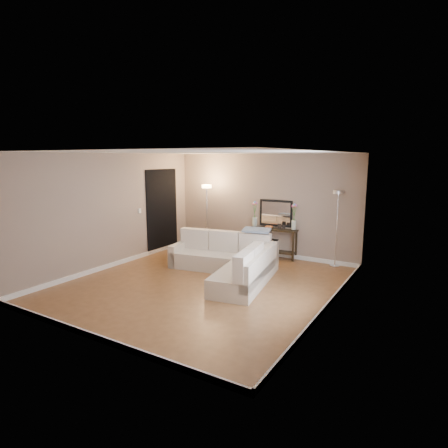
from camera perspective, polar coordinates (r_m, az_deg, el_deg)
The scene contains 23 objects.
floor at distance 7.63m, azimuth -3.14°, elevation -9.11°, with size 5.00×5.50×0.01m, color brown.
ceiling at distance 7.21m, azimuth -3.34°, elevation 10.89°, with size 5.00×5.50×0.01m, color white.
wall_back at distance 9.69m, azimuth 6.00°, elevation 2.91°, with size 5.00×0.02×2.60m, color gray.
wall_front at distance 5.31m, azimuth -20.29°, elevation -3.66°, with size 5.00×0.02×2.60m, color gray.
wall_left at distance 8.95m, azimuth -16.65°, elevation 1.95°, with size 0.02×5.50×2.60m, color gray.
wall_right at distance 6.27m, azimuth 16.10°, elevation -1.38°, with size 0.02×5.50×2.60m, color gray.
baseboard_back at distance 9.90m, azimuth 5.80°, elevation -4.30°, with size 5.00×0.03×0.10m, color white.
baseboard_front at distance 5.74m, azimuth -19.30°, elevation -15.84°, with size 5.00×0.03×0.10m, color white.
baseboard_left at distance 9.18m, azimuth -16.15°, elevation -5.80°, with size 0.03×5.50×0.10m, color white.
baseboard_right at distance 6.63m, azimuth 15.35°, elevation -12.01°, with size 0.03×5.50×0.10m, color white.
doorway at distance 10.17m, azimuth -9.40°, elevation 2.03°, with size 0.02×1.20×2.20m, color black.
switch_plate at distance 9.53m, azimuth -12.73°, elevation 1.99°, with size 0.02×0.08×0.12m, color white.
sectional_sofa at distance 8.08m, azimuth 1.00°, elevation -5.64°, with size 2.75×2.39×0.84m.
throw_blanket at distance 8.36m, azimuth 4.99°, elevation -0.93°, with size 0.60×0.35×0.05m, color gray.
console_table at distance 9.54m, azimuth 7.05°, elevation -2.57°, with size 1.24×0.41×0.75m.
leaning_mirror at distance 9.54m, azimuth 7.93°, elevation 1.65°, with size 0.86×0.10×0.68m.
table_decor at distance 9.41m, azimuth 7.48°, elevation -0.40°, with size 0.52×0.12×0.12m.
flower_vase_left at distance 9.58m, azimuth 4.70°, elevation 1.30°, with size 0.14×0.12×0.64m.
flower_vase_right at distance 9.25m, azimuth 10.62°, elevation 0.84°, with size 0.14×0.12×0.64m.
floor_lamp_lit at distance 9.94m, azimuth -2.63°, elevation 2.94°, with size 0.31×0.31×1.79m.
floor_lamp_unlit at distance 8.89m, azimuth 16.91°, elevation 1.57°, with size 0.26×0.26×1.77m.
charcoal_rug at distance 9.89m, azimuth -3.71°, elevation -4.53°, with size 1.17×0.88×0.02m, color black.
black_bag at distance 9.83m, azimuth -4.97°, elevation -3.82°, with size 0.33×0.23×0.21m, color black.
Camera 1 is at (4.07, -5.95, 2.51)m, focal length 30.00 mm.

